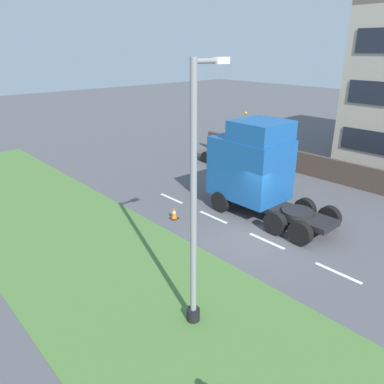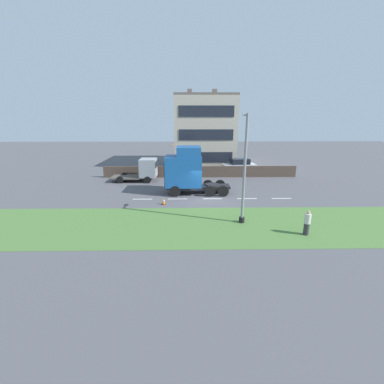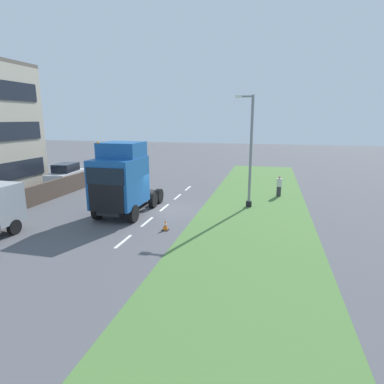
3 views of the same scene
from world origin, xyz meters
The scene contains 9 objects.
ground_plane centered at (0.00, 0.00, 0.00)m, with size 120.00×120.00×0.00m, color #515156.
grass_verge centered at (-6.00, 0.00, 0.01)m, with size 7.00×44.00×0.01m.
lane_markings centered at (0.00, -0.70, 0.00)m, with size 0.16×14.60×0.00m.
boundary_wall centered at (9.00, 0.00, 0.70)m, with size 0.25×24.00×1.39m.
lorry_cab centered at (1.91, 1.70, 2.28)m, with size 2.64×6.30×4.69m.
parked_car centered at (10.71, -5.21, 1.01)m, with size 2.24×4.41×2.07m.
lamp_post centered at (-5.53, -2.25, 3.37)m, with size 1.32×0.39×7.44m.
pedestrian centered at (-7.65, -5.92, 0.79)m, with size 0.39×0.39×1.62m.
traffic_cone_lead centered at (-1.51, 3.63, 0.28)m, with size 0.36×0.36×0.58m.
Camera 3 is at (-6.87, 19.40, 5.94)m, focal length 30.00 mm.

